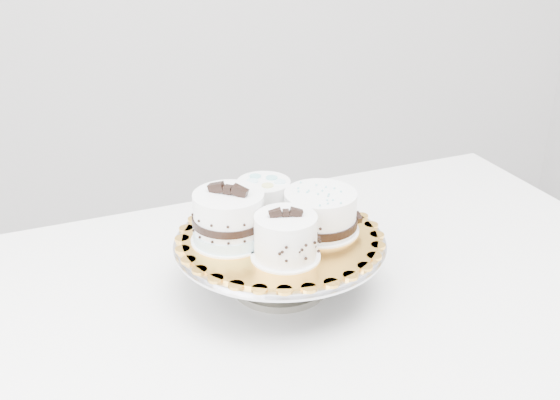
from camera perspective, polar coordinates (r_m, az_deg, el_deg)
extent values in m
cube|color=white|center=(1.17, 2.59, -8.68)|extent=(1.37, 1.01, 0.04)
cube|color=white|center=(1.90, 13.75, -8.16)|extent=(0.06, 0.06, 0.71)
cylinder|color=gray|center=(1.18, 0.00, -6.84)|extent=(0.16, 0.16, 0.01)
cylinder|color=gray|center=(1.16, 0.00, -5.35)|extent=(0.10, 0.10, 0.08)
cylinder|color=silver|center=(1.14, 0.00, -3.34)|extent=(0.33, 0.33, 0.01)
cylinder|color=silver|center=(1.14, 0.00, -3.45)|extent=(0.34, 0.34, 0.00)
cylinder|color=orange|center=(1.13, 0.00, -3.03)|extent=(0.36, 0.36, 0.00)
cylinder|color=white|center=(1.07, 0.46, -4.58)|extent=(0.11, 0.11, 0.00)
cylinder|color=white|center=(1.05, 0.46, -2.95)|extent=(0.11, 0.11, 0.07)
cylinder|color=white|center=(1.12, -4.10, -3.19)|extent=(0.12, 0.12, 0.00)
cylinder|color=white|center=(1.10, -4.17, -1.34)|extent=(0.16, 0.16, 0.08)
cylinder|color=#BFE6F2|center=(1.12, -4.12, -2.72)|extent=(0.12, 0.12, 0.02)
cylinder|color=black|center=(1.10, -4.16, -1.53)|extent=(0.12, 0.12, 0.01)
cylinder|color=white|center=(1.19, -1.31, -1.31)|extent=(0.10, 0.10, 0.00)
cylinder|color=white|center=(1.18, -1.33, 0.12)|extent=(0.09, 0.09, 0.06)
cylinder|color=white|center=(1.15, 3.24, -2.38)|extent=(0.13, 0.13, 0.00)
cylinder|color=white|center=(1.13, 3.28, -0.88)|extent=(0.13, 0.13, 0.06)
cylinder|color=black|center=(1.14, 3.26, -1.69)|extent=(0.12, 0.12, 0.01)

